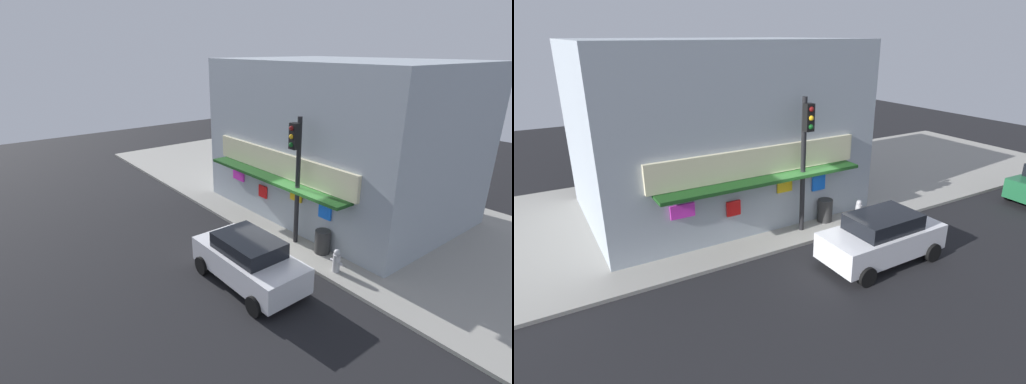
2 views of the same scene
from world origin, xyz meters
The scene contains 10 objects.
ground_plane centered at (0.00, 0.00, 0.00)m, with size 54.60×54.60×0.00m, color black.
sidewalk centered at (0.00, 5.29, 0.06)m, with size 36.40×10.57×0.12m, color gray.
corner_building centered at (-1.67, 5.08, 3.53)m, with size 10.69×8.19×6.83m.
traffic_light centered at (-0.12, 0.84, 3.33)m, with size 0.32×0.58×4.99m.
fire_hydrant centered at (2.35, 0.53, 0.53)m, with size 0.50×0.26×0.84m.
trash_can centered at (1.14, 1.14, 0.57)m, with size 0.59×0.59×0.90m, color #2D2D2D.
pedestrian centered at (-3.03, 1.83, 1.05)m, with size 0.40×0.53×1.71m.
potted_plant_by_doorway centered at (-1.25, 2.31, 0.66)m, with size 0.62×0.62×0.99m.
potted_plant_by_window centered at (1.38, 2.26, 0.74)m, with size 0.67×0.67×1.03m.
parked_car_white centered at (0.90, -2.17, 0.87)m, with size 4.19×2.08×1.68m.
Camera 1 is at (9.89, -8.91, 7.44)m, focal length 27.36 mm.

